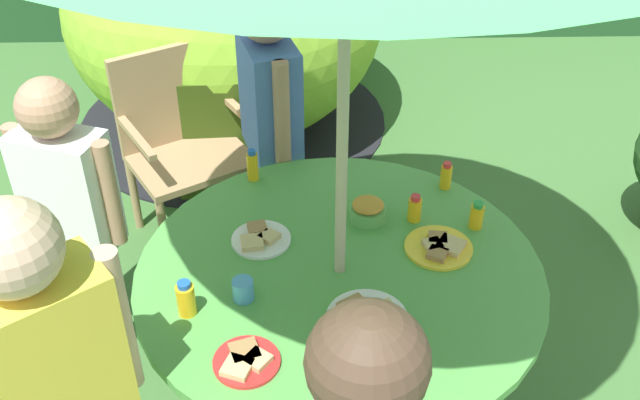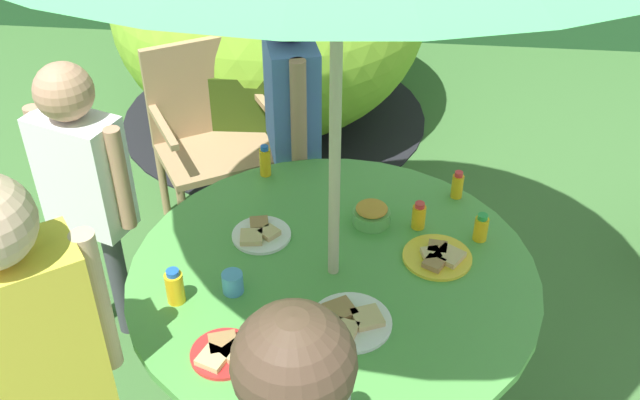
{
  "view_description": "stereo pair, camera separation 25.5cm",
  "coord_description": "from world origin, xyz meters",
  "px_view_note": "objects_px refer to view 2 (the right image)",
  "views": [
    {
      "loc": [
        -0.11,
        -1.88,
        2.38
      ],
      "look_at": [
        -0.06,
        0.17,
        0.86
      ],
      "focal_mm": 41.95,
      "sensor_mm": 36.0,
      "label": 1
    },
    {
      "loc": [
        0.14,
        -1.87,
        2.38
      ],
      "look_at": [
        -0.06,
        0.17,
        0.86
      ],
      "focal_mm": 41.95,
      "sensor_mm": 36.0,
      "label": 2
    }
  ],
  "objects_px": {
    "snack_bowl": "(372,214)",
    "juice_bottle_far_right": "(175,287)",
    "wooden_chair": "(210,127)",
    "juice_bottle_far_left": "(265,161)",
    "juice_bottle_near_right": "(419,216)",
    "garden_table": "(333,296)",
    "plate_mid_right": "(438,256)",
    "plate_front_edge": "(223,353)",
    "child_in_white_shirt": "(82,173)",
    "cup_near": "(233,283)",
    "child_in_blue_shirt": "(291,97)",
    "child_in_yellow_shirt": "(25,338)",
    "dome_tent": "(270,7)",
    "plate_back_edge": "(260,234)",
    "juice_bottle_center_back": "(457,185)",
    "plate_center_front": "(351,321)",
    "juice_bottle_near_left": "(481,228)"
  },
  "relations": [
    {
      "from": "wooden_chair",
      "to": "plate_front_edge",
      "type": "xyz_separation_m",
      "value": [
        0.4,
        -1.58,
        0.19
      ]
    },
    {
      "from": "snack_bowl",
      "to": "child_in_white_shirt",
      "type": "bearing_deg",
      "value": 176.5
    },
    {
      "from": "snack_bowl",
      "to": "cup_near",
      "type": "distance_m",
      "value": 0.59
    },
    {
      "from": "wooden_chair",
      "to": "child_in_yellow_shirt",
      "type": "distance_m",
      "value": 1.79
    },
    {
      "from": "juice_bottle_far_right",
      "to": "cup_near",
      "type": "xyz_separation_m",
      "value": [
        0.17,
        0.06,
        -0.02
      ]
    },
    {
      "from": "juice_bottle_near_right",
      "to": "juice_bottle_far_right",
      "type": "distance_m",
      "value": 0.9
    },
    {
      "from": "child_in_white_shirt",
      "to": "cup_near",
      "type": "distance_m",
      "value": 0.82
    },
    {
      "from": "juice_bottle_near_right",
      "to": "garden_table",
      "type": "bearing_deg",
      "value": -136.63
    },
    {
      "from": "snack_bowl",
      "to": "juice_bottle_far_right",
      "type": "height_order",
      "value": "juice_bottle_far_right"
    },
    {
      "from": "child_in_white_shirt",
      "to": "juice_bottle_far_right",
      "type": "height_order",
      "value": "child_in_white_shirt"
    },
    {
      "from": "juice_bottle_near_left",
      "to": "cup_near",
      "type": "distance_m",
      "value": 0.89
    },
    {
      "from": "plate_mid_right",
      "to": "juice_bottle_far_left",
      "type": "height_order",
      "value": "juice_bottle_far_left"
    },
    {
      "from": "child_in_yellow_shirt",
      "to": "plate_front_edge",
      "type": "height_order",
      "value": "child_in_yellow_shirt"
    },
    {
      "from": "child_in_blue_shirt",
      "to": "juice_bottle_far_right",
      "type": "relative_size",
      "value": 10.64
    },
    {
      "from": "plate_back_edge",
      "to": "juice_bottle_center_back",
      "type": "xyz_separation_m",
      "value": [
        0.7,
        0.31,
        0.04
      ]
    },
    {
      "from": "plate_center_front",
      "to": "juice_bottle_near_right",
      "type": "relative_size",
      "value": 2.41
    },
    {
      "from": "garden_table",
      "to": "wooden_chair",
      "type": "xyz_separation_m",
      "value": [
        -0.69,
        1.17,
        -0.06
      ]
    },
    {
      "from": "child_in_blue_shirt",
      "to": "juice_bottle_near_right",
      "type": "height_order",
      "value": "child_in_blue_shirt"
    },
    {
      "from": "wooden_chair",
      "to": "child_in_blue_shirt",
      "type": "bearing_deg",
      "value": -63.82
    },
    {
      "from": "child_in_yellow_shirt",
      "to": "juice_bottle_far_left",
      "type": "bearing_deg",
      "value": 31.16
    },
    {
      "from": "plate_center_front",
      "to": "juice_bottle_center_back",
      "type": "relative_size",
      "value": 2.3
    },
    {
      "from": "wooden_chair",
      "to": "child_in_yellow_shirt",
      "type": "relative_size",
      "value": 0.66
    },
    {
      "from": "snack_bowl",
      "to": "juice_bottle_far_right",
      "type": "xyz_separation_m",
      "value": [
        -0.6,
        -0.47,
        0.02
      ]
    },
    {
      "from": "child_in_white_shirt",
      "to": "wooden_chair",
      "type": "bearing_deg",
      "value": 90.67
    },
    {
      "from": "child_in_blue_shirt",
      "to": "snack_bowl",
      "type": "relative_size",
      "value": 9.92
    },
    {
      "from": "child_in_yellow_shirt",
      "to": "plate_back_edge",
      "type": "bearing_deg",
      "value": 18.93
    },
    {
      "from": "plate_center_front",
      "to": "juice_bottle_near_right",
      "type": "height_order",
      "value": "juice_bottle_near_right"
    },
    {
      "from": "child_in_white_shirt",
      "to": "juice_bottle_far_right",
      "type": "bearing_deg",
      "value": -28.11
    },
    {
      "from": "wooden_chair",
      "to": "juice_bottle_near_left",
      "type": "bearing_deg",
      "value": -69.2
    },
    {
      "from": "dome_tent",
      "to": "cup_near",
      "type": "distance_m",
      "value": 2.34
    },
    {
      "from": "juice_bottle_near_left",
      "to": "garden_table",
      "type": "bearing_deg",
      "value": -156.2
    },
    {
      "from": "cup_near",
      "to": "dome_tent",
      "type": "bearing_deg",
      "value": 95.84
    },
    {
      "from": "wooden_chair",
      "to": "juice_bottle_far_left",
      "type": "relative_size",
      "value": 6.98
    },
    {
      "from": "plate_front_edge",
      "to": "juice_bottle_far_right",
      "type": "relative_size",
      "value": 1.56
    },
    {
      "from": "child_in_white_shirt",
      "to": "plate_back_edge",
      "type": "bearing_deg",
      "value": 4.52
    },
    {
      "from": "child_in_blue_shirt",
      "to": "garden_table",
      "type": "bearing_deg",
      "value": -0.0
    },
    {
      "from": "plate_mid_right",
      "to": "juice_bottle_far_right",
      "type": "height_order",
      "value": "juice_bottle_far_right"
    },
    {
      "from": "garden_table",
      "to": "juice_bottle_far_right",
      "type": "distance_m",
      "value": 0.55
    },
    {
      "from": "plate_center_front",
      "to": "wooden_chair",
      "type": "bearing_deg",
      "value": 118.59
    },
    {
      "from": "plate_mid_right",
      "to": "plate_back_edge",
      "type": "bearing_deg",
      "value": 174.42
    },
    {
      "from": "garden_table",
      "to": "plate_front_edge",
      "type": "distance_m",
      "value": 0.51
    },
    {
      "from": "child_in_yellow_shirt",
      "to": "juice_bottle_near_right",
      "type": "height_order",
      "value": "child_in_yellow_shirt"
    },
    {
      "from": "cup_near",
      "to": "juice_bottle_far_left",
      "type": "bearing_deg",
      "value": 90.1
    },
    {
      "from": "child_in_blue_shirt",
      "to": "plate_center_front",
      "type": "bearing_deg",
      "value": 0.31
    },
    {
      "from": "plate_mid_right",
      "to": "juice_bottle_far_left",
      "type": "bearing_deg",
      "value": 146.12
    },
    {
      "from": "wooden_chair",
      "to": "dome_tent",
      "type": "height_order",
      "value": "dome_tent"
    },
    {
      "from": "dome_tent",
      "to": "juice_bottle_center_back",
      "type": "bearing_deg",
      "value": -63.31
    },
    {
      "from": "snack_bowl",
      "to": "plate_front_edge",
      "type": "height_order",
      "value": "snack_bowl"
    },
    {
      "from": "dome_tent",
      "to": "child_in_white_shirt",
      "type": "distance_m",
      "value": 1.9
    },
    {
      "from": "juice_bottle_near_left",
      "to": "juice_bottle_near_right",
      "type": "xyz_separation_m",
      "value": [
        -0.22,
        0.05,
        -0.0
      ]
    }
  ]
}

